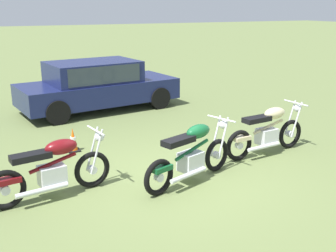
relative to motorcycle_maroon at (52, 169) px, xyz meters
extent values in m
plane|color=olive|center=(2.16, -0.22, -0.48)|extent=(120.00, 120.00, 0.00)
torus|color=black|center=(0.67, 0.11, -0.16)|extent=(0.64, 0.18, 0.63)
torus|color=black|center=(-0.72, -0.11, -0.16)|extent=(0.64, 0.18, 0.63)
cylinder|color=silver|center=(0.67, 0.11, -0.16)|extent=(0.15, 0.12, 0.14)
cylinder|color=silver|center=(-0.72, -0.11, -0.16)|extent=(0.15, 0.12, 0.14)
cylinder|color=silver|center=(0.71, 0.21, 0.17)|extent=(0.27, 0.08, 0.74)
cylinder|color=silver|center=(0.74, 0.03, 0.17)|extent=(0.27, 0.08, 0.74)
cube|color=silver|center=(-0.01, 0.00, -0.10)|extent=(0.44, 0.36, 0.32)
cylinder|color=maroon|center=(0.02, 0.01, 0.10)|extent=(0.77, 0.18, 0.22)
ellipsoid|color=maroon|center=(0.17, 0.03, 0.34)|extent=(0.55, 0.34, 0.24)
cube|color=black|center=(-0.30, -0.04, 0.28)|extent=(0.63, 0.33, 0.10)
cube|color=maroon|center=(-0.66, -0.10, -0.02)|extent=(0.38, 0.23, 0.08)
cylinder|color=silver|center=(0.76, 0.12, 0.50)|extent=(0.13, 0.64, 0.03)
sphere|color=silver|center=(0.82, 0.13, 0.38)|extent=(0.18, 0.18, 0.16)
cylinder|color=silver|center=(-0.20, -0.19, -0.24)|extent=(0.80, 0.20, 0.08)
torus|color=black|center=(2.93, -0.18, -0.17)|extent=(0.61, 0.28, 0.61)
torus|color=black|center=(1.55, -0.64, -0.17)|extent=(0.61, 0.28, 0.61)
cylinder|color=silver|center=(2.93, -0.18, -0.17)|extent=(0.16, 0.14, 0.14)
cylinder|color=silver|center=(1.55, -0.64, -0.17)|extent=(0.16, 0.14, 0.14)
cylinder|color=silver|center=(2.95, -0.08, 0.16)|extent=(0.27, 0.12, 0.75)
cylinder|color=silver|center=(3.01, -0.25, 0.16)|extent=(0.27, 0.12, 0.75)
cube|color=silver|center=(2.26, -0.41, -0.10)|extent=(0.47, 0.41, 0.32)
cylinder|color=#14592D|center=(2.28, -0.40, 0.10)|extent=(0.77, 0.31, 0.22)
ellipsoid|color=#14592D|center=(2.43, -0.35, 0.40)|extent=(0.58, 0.41, 0.24)
cube|color=black|center=(1.97, -0.50, 0.34)|extent=(0.65, 0.42, 0.10)
cube|color=#14592D|center=(1.61, -0.62, -0.03)|extent=(0.40, 0.29, 0.08)
cylinder|color=silver|center=(3.02, -0.15, 0.50)|extent=(0.23, 0.62, 0.03)
sphere|color=silver|center=(3.08, -0.13, 0.38)|extent=(0.20, 0.20, 0.16)
cylinder|color=silver|center=(2.10, -0.63, -0.24)|extent=(0.78, 0.33, 0.08)
torus|color=black|center=(5.02, 0.22, -0.17)|extent=(0.63, 0.15, 0.62)
torus|color=black|center=(3.60, 0.08, -0.17)|extent=(0.63, 0.15, 0.62)
cylinder|color=silver|center=(5.02, 0.22, -0.17)|extent=(0.15, 0.11, 0.14)
cylinder|color=silver|center=(3.60, 0.08, -0.17)|extent=(0.15, 0.11, 0.14)
cylinder|color=silver|center=(5.07, 0.32, 0.17)|extent=(0.27, 0.06, 0.74)
cylinder|color=silver|center=(5.09, 0.14, 0.17)|extent=(0.27, 0.06, 0.74)
cube|color=silver|center=(4.33, 0.15, -0.10)|extent=(0.43, 0.34, 0.32)
cylinder|color=beige|center=(4.36, 0.16, 0.10)|extent=(0.78, 0.14, 0.22)
ellipsoid|color=beige|center=(4.51, 0.17, 0.36)|extent=(0.54, 0.31, 0.24)
cube|color=black|center=(4.03, 0.12, 0.30)|extent=(0.62, 0.30, 0.10)
cube|color=beige|center=(3.66, 0.08, -0.03)|extent=(0.38, 0.22, 0.08)
cylinder|color=silver|center=(5.12, 0.23, 0.50)|extent=(0.10, 0.64, 0.03)
sphere|color=silver|center=(5.18, 0.24, 0.38)|extent=(0.18, 0.18, 0.16)
cylinder|color=silver|center=(4.13, -0.03, -0.24)|extent=(0.80, 0.16, 0.08)
cube|color=#161E4C|center=(2.29, 5.26, 0.07)|extent=(4.70, 2.43, 0.60)
cube|color=#161E4C|center=(2.14, 5.23, 0.65)|extent=(2.67, 1.97, 0.60)
cube|color=#2D3842|center=(2.14, 5.23, 0.67)|extent=(2.31, 1.96, 0.48)
cylinder|color=black|center=(3.70, 6.32, -0.16)|extent=(0.66, 0.31, 0.64)
cylinder|color=black|center=(3.93, 4.62, -0.16)|extent=(0.66, 0.31, 0.64)
cylinder|color=black|center=(0.64, 5.89, -0.16)|extent=(0.66, 0.31, 0.64)
cylinder|color=black|center=(0.87, 4.20, -0.16)|extent=(0.66, 0.31, 0.64)
cone|color=#EA590F|center=(0.78, 2.02, -0.23)|extent=(0.18, 0.18, 0.50)
cube|color=black|center=(0.78, 2.02, -0.46)|extent=(0.25, 0.25, 0.03)
cylinder|color=white|center=(0.78, 2.02, -0.20)|extent=(0.12, 0.12, 0.07)
camera|label=1|loc=(-0.91, -6.15, 2.47)|focal=43.59mm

